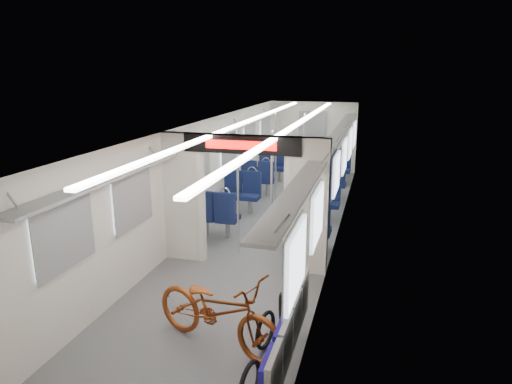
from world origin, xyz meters
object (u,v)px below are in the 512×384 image
seat_bay_far_right (332,171)px  stanchion_near_right (271,193)px  bike_hoop_b (265,332)px  stanchion_far_left (276,158)px  flip_bench (288,331)px  bike_hoop_c (283,314)px  seat_bay_near_left (230,200)px  bicycle (218,310)px  stanchion_near_left (238,194)px  seat_bay_far_left (266,169)px  stanchion_far_right (303,161)px  seat_bay_near_right (313,208)px

seat_bay_far_right → stanchion_near_right: size_ratio=0.94×
bike_hoop_b → stanchion_far_left: size_ratio=0.21×
flip_bench → stanchion_far_left: stanchion_far_left is taller
bike_hoop_c → seat_bay_near_left: bearing=117.5°
stanchion_far_left → bike_hoop_b: bearing=-78.2°
bicycle → seat_bay_far_right: bearing=15.2°
bicycle → bike_hoop_b: bearing=-58.5°
flip_bench → bike_hoop_b: flip_bench is taller
bike_hoop_c → stanchion_near_left: 2.83m
seat_bay_far_right → bike_hoop_c: bearing=-88.8°
seat_bay_far_right → seat_bay_far_left: bearing=-175.2°
stanchion_near_right → stanchion_far_left: (-0.66, 3.27, 0.00)m
flip_bench → stanchion_far_right: stanchion_far_right is taller
stanchion_far_left → stanchion_far_right: (0.71, -0.09, 0.00)m
stanchion_near_left → stanchion_far_right: 3.46m
seat_bay_far_left → flip_bench: bearing=-74.3°
seat_bay_far_right → stanchion_near_left: stanchion_near_left is taller
bicycle → seat_bay_near_right: 4.34m
seat_bay_near_left → seat_bay_near_right: 1.88m
stanchion_near_right → stanchion_far_left: bearing=101.4°
seat_bay_near_left → stanchion_far_right: bearing=54.1°
bicycle → flip_bench: bicycle is taller
seat_bay_far_right → stanchion_far_right: bearing=-108.4°
flip_bench → stanchion_near_left: 3.67m
seat_bay_near_left → seat_bay_far_left: size_ratio=1.05×
bike_hoop_c → stanchion_near_right: 2.82m
seat_bay_near_left → bike_hoop_c: bearing=-62.5°
seat_bay_far_right → stanchion_far_right: size_ratio=0.94×
stanchion_far_left → stanchion_far_right: same height
stanchion_far_right → flip_bench: bearing=-81.7°
seat_bay_near_left → stanchion_near_left: 1.84m
flip_bench → bike_hoop_b: 0.71m
bicycle → seat_bay_near_right: bearing=12.0°
stanchion_near_right → flip_bench: bearing=-73.6°
stanchion_near_left → stanchion_near_right: size_ratio=1.00×
bicycle → bike_hoop_b: (0.57, 0.13, -0.28)m
seat_bay_far_left → stanchion_near_right: size_ratio=0.86×
stanchion_near_left → stanchion_near_right: 0.61m
seat_bay_near_right → stanchion_near_left: 1.92m
seat_bay_near_left → stanchion_far_left: stanchion_far_left is taller
flip_bench → seat_bay_far_left: seat_bay_far_left is taller
stanchion_near_left → stanchion_far_right: size_ratio=1.00×
seat_bay_far_right → stanchion_near_right: stanchion_near_right is taller
seat_bay_near_left → seat_bay_near_right: (1.87, -0.18, 0.02)m
flip_bench → bike_hoop_c: (-0.26, 0.94, -0.35)m
seat_bay_far_left → stanchion_far_right: 2.09m
stanchion_near_left → seat_bay_far_right: bearing=77.0°
bike_hoop_c → seat_bay_far_right: size_ratio=0.24×
seat_bay_far_right → stanchion_far_right: 1.85m
flip_bench → seat_bay_far_right: bearing=92.9°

